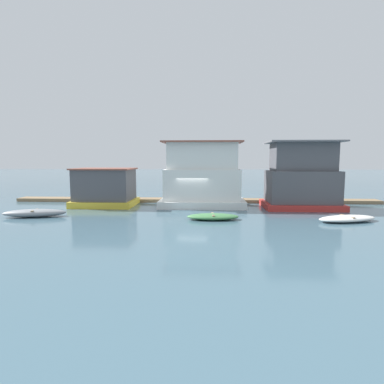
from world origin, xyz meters
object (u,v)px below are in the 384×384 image
houseboat_red (302,178)px  dinghy_white (347,219)px  dinghy_grey (35,213)px  mooring_post_near_left (181,192)px  dinghy_green (213,217)px  houseboat_white (202,178)px  houseboat_yellow (105,188)px

houseboat_red → dinghy_white: 6.03m
dinghy_white → houseboat_red: bearing=103.6°
dinghy_grey → dinghy_white: bearing=-1.2°
houseboat_red → mooring_post_near_left: houseboat_red is taller
mooring_post_near_left → dinghy_grey: bearing=-143.6°
dinghy_green → dinghy_white: dinghy_green is taller
houseboat_white → houseboat_red: size_ratio=1.18×
houseboat_white → dinghy_white: 11.25m
houseboat_white → dinghy_grey: size_ratio=1.65×
houseboat_white → dinghy_green: size_ratio=2.04×
houseboat_red → mooring_post_near_left: size_ratio=2.87×
houseboat_red → dinghy_grey: houseboat_red is taller
houseboat_red → dinghy_white: (1.32, -5.44, -2.25)m
dinghy_green → dinghy_white: size_ratio=0.82×
dinghy_grey → dinghy_green: (12.36, -0.26, -0.07)m
houseboat_red → mooring_post_near_left: (-10.05, 2.08, -1.39)m
mooring_post_near_left → houseboat_yellow: bearing=-164.7°
mooring_post_near_left → houseboat_red: bearing=-11.7°
dinghy_green → dinghy_grey: bearing=178.8°
houseboat_white → dinghy_green: 6.00m
houseboat_yellow → dinghy_white: houseboat_yellow is taller
mooring_post_near_left → houseboat_white: bearing=-43.7°
dinghy_white → houseboat_yellow: bearing=162.1°
houseboat_yellow → houseboat_white: (8.35, -0.08, 0.87)m
dinghy_grey → houseboat_white: bearing=24.5°
houseboat_white → mooring_post_near_left: bearing=136.3°
houseboat_white → mooring_post_near_left: (-1.92, 1.84, -1.38)m
houseboat_red → dinghy_grey: size_ratio=1.40×
houseboat_white → dinghy_green: bearing=-81.3°
dinghy_white → mooring_post_near_left: 13.66m
dinghy_green → mooring_post_near_left: 7.89m
dinghy_grey → dinghy_white: (20.97, -0.43, -0.08)m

